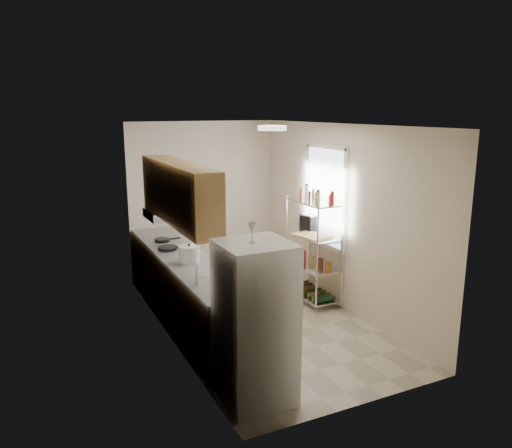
{
  "coord_description": "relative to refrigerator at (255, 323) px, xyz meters",
  "views": [
    {
      "loc": [
        -2.78,
        -5.64,
        2.79
      ],
      "look_at": [
        0.05,
        0.25,
        1.28
      ],
      "focal_mm": 35.0,
      "sensor_mm": 36.0,
      "label": 1
    }
  ],
  "objects": [
    {
      "name": "frying_pan_small",
      "position": [
        -0.1,
        2.94,
        0.13
      ],
      "size": [
        0.23,
        0.23,
        0.05
      ],
      "primitive_type": "cylinder",
      "rotation": [
        0.0,
        0.0,
        0.05
      ],
      "color": "black",
      "rests_on": "counter_run"
    },
    {
      "name": "bakers_rack",
      "position": [
        1.88,
        1.95,
        0.31
      ],
      "size": [
        0.45,
        0.9,
        1.73
      ],
      "color": "silver",
      "rests_on": "ground"
    },
    {
      "name": "cutting_board",
      "position": [
        1.79,
        1.86,
        0.23
      ],
      "size": [
        0.48,
        0.56,
        0.03
      ],
      "primitive_type": "cube",
      "rotation": [
        0.0,
        0.0,
        0.26
      ],
      "color": "tan",
      "rests_on": "bakers_rack"
    },
    {
      "name": "window",
      "position": [
        2.1,
        2.0,
        0.75
      ],
      "size": [
        0.06,
        1.0,
        1.46
      ],
      "primitive_type": "cube",
      "color": "white",
      "rests_on": "room"
    },
    {
      "name": "storage_bag",
      "position": [
        1.82,
        2.19,
        -0.15
      ],
      "size": [
        0.15,
        0.17,
        0.17
      ],
      "primitive_type": "cube",
      "rotation": [
        0.0,
        0.0,
        -0.29
      ],
      "color": "#AE1517",
      "rests_on": "bakers_rack"
    },
    {
      "name": "upper_cabinets",
      "position": [
        -0.18,
        1.75,
        1.01
      ],
      "size": [
        0.33,
        2.2,
        0.72
      ],
      "primitive_type": "cube",
      "color": "#A27B45",
      "rests_on": "room"
    },
    {
      "name": "refrigerator",
      "position": [
        0.0,
        0.0,
        0.0
      ],
      "size": [
        0.66,
        0.66,
        1.59
      ],
      "primitive_type": "cube",
      "color": "white",
      "rests_on": "ground"
    },
    {
      "name": "ceiling_dome",
      "position": [
        0.87,
        1.35,
        1.77
      ],
      "size": [
        0.34,
        0.34,
        0.05
      ],
      "primitive_type": "cylinder",
      "color": "white",
      "rests_on": "room"
    },
    {
      "name": "wine_glass_b",
      "position": [
        -0.02,
        0.02,
        0.89
      ],
      "size": [
        0.07,
        0.07,
        0.19
      ],
      "primitive_type": null,
      "color": "silver",
      "rests_on": "refrigerator"
    },
    {
      "name": "room",
      "position": [
        0.87,
        1.65,
        0.5
      ],
      "size": [
        2.52,
        4.42,
        2.62
      ],
      "color": "beige",
      "rests_on": "ground"
    },
    {
      "name": "frying_pan_large",
      "position": [
        -0.14,
        2.49,
        0.13
      ],
      "size": [
        0.28,
        0.28,
        0.05
      ],
      "primitive_type": "cylinder",
      "rotation": [
        0.0,
        0.0,
        -0.09
      ],
      "color": "black",
      "rests_on": "counter_run"
    },
    {
      "name": "rice_cooker",
      "position": [
        -0.05,
        1.81,
        0.21
      ],
      "size": [
        0.26,
        0.26,
        0.21
      ],
      "primitive_type": "cylinder",
      "color": "white",
      "rests_on": "counter_run"
    },
    {
      "name": "counter_run",
      "position": [
        -0.05,
        2.09,
        -0.34
      ],
      "size": [
        0.63,
        3.51,
        0.9
      ],
      "color": "#A27B45",
      "rests_on": "ground"
    },
    {
      "name": "wine_glass_a",
      "position": [
        -0.04,
        -0.02,
        0.89
      ],
      "size": [
        0.07,
        0.07,
        0.18
      ],
      "primitive_type": null,
      "color": "silver",
      "rests_on": "refrigerator"
    },
    {
      "name": "espresso_machine",
      "position": [
        1.91,
        2.16,
        0.34
      ],
      "size": [
        0.21,
        0.26,
        0.26
      ],
      "primitive_type": "cube",
      "rotation": [
        0.0,
        0.0,
        0.29
      ],
      "color": "black",
      "rests_on": "bakers_rack"
    },
    {
      "name": "range_hood",
      "position": [
        -0.13,
        2.55,
        0.59
      ],
      "size": [
        0.5,
        0.6,
        0.12
      ],
      "primitive_type": "cube",
      "color": "#B7BABC",
      "rests_on": "room"
    }
  ]
}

